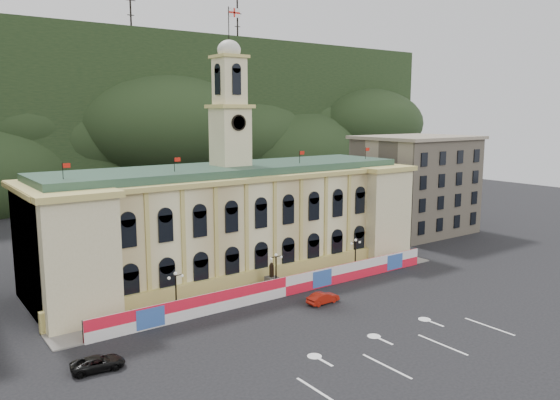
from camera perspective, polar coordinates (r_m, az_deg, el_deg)
ground at (r=59.44m, az=9.44°, el=-13.71°), size 260.00×260.00×0.00m
lane_markings at (r=56.35m, az=13.18°, el=-15.14°), size 26.00×10.00×0.02m
hill_ridge at (r=164.99m, az=-22.30°, el=7.22°), size 230.00×80.00×64.00m
city_hall at (r=78.16m, az=-4.96°, el=-2.06°), size 56.20×17.60×37.10m
side_building_right at (r=108.38m, az=13.96°, el=1.62°), size 21.00×17.00×18.60m
hoarding_fence at (r=69.71m, az=0.56°, el=-9.01°), size 50.00×0.44×2.50m
pavement at (r=72.11m, az=-0.76°, el=-9.37°), size 56.00×5.50×0.16m
statue at (r=71.96m, az=-0.88°, el=-8.48°), size 1.40×1.40×3.72m
lamp_left at (r=63.89m, az=-10.82°, el=-9.16°), size 1.96×0.44×5.15m
lamp_center at (r=70.63m, az=-0.42°, el=-7.22°), size 1.96×0.44×5.15m
lamp_right at (r=79.29m, az=7.88°, el=-5.49°), size 1.96×0.44×5.15m
red_sedan at (r=67.47m, az=4.52°, el=-10.16°), size 1.73×4.33×1.40m
black_suv at (r=53.72m, az=-18.49°, el=-15.87°), size 3.31×5.25×1.32m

